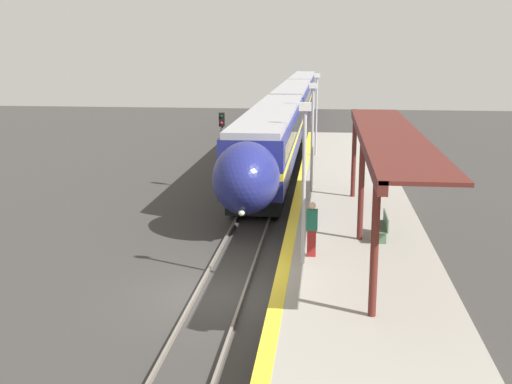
{
  "coord_description": "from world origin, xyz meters",
  "views": [
    {
      "loc": [
        3.1,
        -18.05,
        7.44
      ],
      "look_at": [
        0.6,
        4.62,
        2.24
      ],
      "focal_mm": 45.0,
      "sensor_mm": 36.0,
      "label": 1
    }
  ],
  "objects": [
    {
      "name": "train",
      "position": [
        0.0,
        39.32,
        2.27
      ],
      "size": [
        2.79,
        69.34,
        3.96
      ],
      "color": "black",
      "rests_on": "ground_plane"
    },
    {
      "name": "platform_right",
      "position": [
        4.23,
        0.0,
        0.43
      ],
      "size": [
        5.06,
        64.0,
        0.87
      ],
      "color": "gray",
      "rests_on": "ground_plane"
    },
    {
      "name": "lamppost_far",
      "position": [
        2.47,
        21.25,
        3.73
      ],
      "size": [
        0.36,
        0.2,
        4.96
      ],
      "color": "#9E9EA3",
      "rests_on": "platform_right"
    },
    {
      "name": "rail_left",
      "position": [
        -0.72,
        0.0,
        0.07
      ],
      "size": [
        0.08,
        90.0,
        0.15
      ],
      "primitive_type": "cube",
      "color": "slate",
      "rests_on": "ground_plane"
    },
    {
      "name": "platform_bench",
      "position": [
        5.12,
        3.81,
        1.34
      ],
      "size": [
        0.44,
        1.68,
        0.89
      ],
      "color": "#4C6B4C",
      "rests_on": "platform_right"
    },
    {
      "name": "railway_signal",
      "position": [
        -2.22,
        14.22,
        2.54
      ],
      "size": [
        0.28,
        0.28,
        4.13
      ],
      "color": "#59595E",
      "rests_on": "ground_plane"
    },
    {
      "name": "ground_plane",
      "position": [
        0.0,
        0.0,
        0.0
      ],
      "size": [
        120.0,
        120.0,
        0.0
      ],
      "primitive_type": "plane",
      "color": "#383533"
    },
    {
      "name": "station_canopy",
      "position": [
        4.91,
        3.66,
        4.37
      ],
      "size": [
        2.02,
        16.1,
        3.76
      ],
      "color": "#511E19",
      "rests_on": "platform_right"
    },
    {
      "name": "lamppost_mid",
      "position": [
        2.47,
        11.02,
        3.73
      ],
      "size": [
        0.36,
        0.2,
        4.96
      ],
      "color": "#9E9EA3",
      "rests_on": "platform_right"
    },
    {
      "name": "person_waiting",
      "position": [
        2.71,
        1.61,
        1.79
      ],
      "size": [
        0.36,
        0.23,
        1.78
      ],
      "color": "maroon",
      "rests_on": "platform_right"
    },
    {
      "name": "lamppost_near",
      "position": [
        2.47,
        0.8,
        3.73
      ],
      "size": [
        0.36,
        0.2,
        4.96
      ],
      "color": "#9E9EA3",
      "rests_on": "platform_right"
    },
    {
      "name": "rail_right",
      "position": [
        0.72,
        0.0,
        0.07
      ],
      "size": [
        0.08,
        90.0,
        0.15
      ],
      "primitive_type": "cube",
      "color": "slate",
      "rests_on": "ground_plane"
    }
  ]
}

